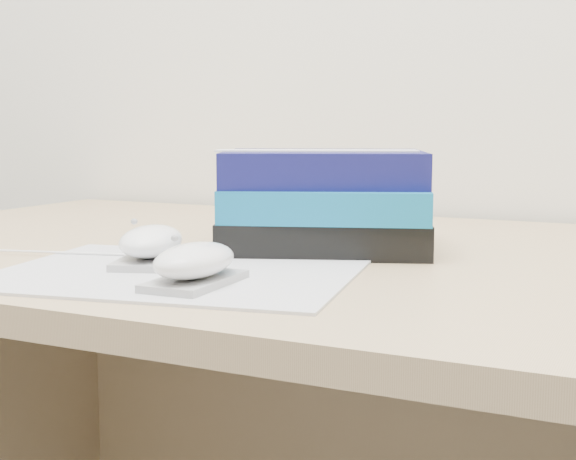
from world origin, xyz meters
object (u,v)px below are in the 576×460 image
at_px(mouse_front, 195,264).
at_px(book_stack, 325,201).
at_px(pouch, 290,198).
at_px(desk, 414,427).
at_px(mouse_rear, 151,245).

bearing_deg(mouse_front, book_stack, 86.25).
bearing_deg(book_stack, mouse_front, -93.75).
bearing_deg(book_stack, pouch, 135.06).
distance_m(desk, pouch, 0.35).
xyz_separation_m(desk, mouse_front, (-0.12, -0.33, 0.26)).
bearing_deg(pouch, mouse_front, -78.51).
height_order(mouse_front, pouch, pouch).
xyz_separation_m(mouse_front, book_stack, (0.02, 0.27, 0.04)).
distance_m(mouse_rear, mouse_front, 0.13).
height_order(desk, book_stack, book_stack).
bearing_deg(pouch, mouse_rear, -96.29).
bearing_deg(desk, pouch, 171.19).
distance_m(mouse_rear, pouch, 0.29).
distance_m(book_stack, pouch, 0.13).
height_order(book_stack, pouch, book_stack).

